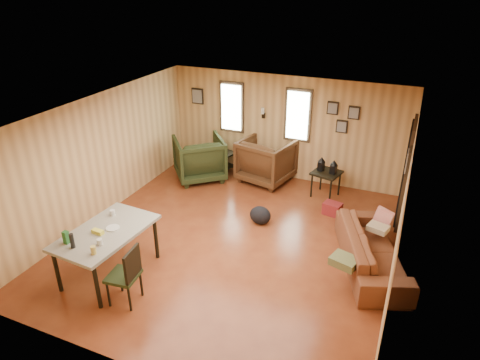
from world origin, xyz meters
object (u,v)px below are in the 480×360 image
(side_table, at_px, (327,171))
(end_table, at_px, (224,159))
(sofa, at_px, (373,244))
(recliner_green, at_px, (199,156))
(dining_table, at_px, (105,235))
(recliner_brown, at_px, (267,158))

(side_table, bearing_deg, end_table, 174.06)
(sofa, height_order, side_table, side_table)
(recliner_green, relative_size, dining_table, 0.67)
(recliner_green, xyz_separation_m, dining_table, (0.35, -3.74, 0.18))
(recliner_brown, distance_m, end_table, 1.13)
(end_table, relative_size, dining_table, 0.38)
(recliner_brown, xyz_separation_m, dining_table, (-1.13, -4.23, 0.17))
(recliner_green, distance_m, end_table, 0.68)
(dining_table, bearing_deg, recliner_green, 99.34)
(sofa, distance_m, recliner_brown, 3.59)
(side_table, xyz_separation_m, dining_table, (-2.57, -4.01, 0.13))
(end_table, xyz_separation_m, dining_table, (-0.02, -4.27, 0.38))
(sofa, bearing_deg, dining_table, 95.40)
(sofa, relative_size, recliner_green, 1.94)
(sofa, relative_size, dining_table, 1.31)
(recliner_brown, distance_m, dining_table, 4.38)
(recliner_brown, bearing_deg, end_table, 10.06)
(end_table, relative_size, side_table, 0.72)
(sofa, bearing_deg, side_table, 9.67)
(end_table, bearing_deg, dining_table, -90.31)
(recliner_brown, height_order, side_table, recliner_brown)
(recliner_brown, bearing_deg, recliner_green, 30.40)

